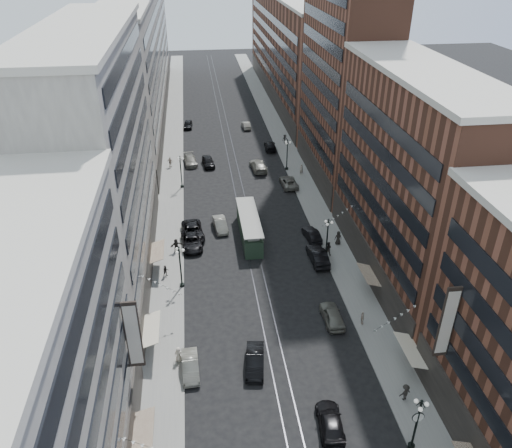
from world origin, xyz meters
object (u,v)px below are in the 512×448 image
pedestrian_2 (166,271)px  pedestrian_5 (176,245)px  car_1 (190,366)px  lamppost_sw_far (180,265)px  car_11 (289,182)px  car_5 (255,361)px  streetcar (249,227)px  pedestrian_extra_0 (338,238)px  car_extra_2 (258,165)px  car_10 (318,256)px  pedestrian_8 (301,169)px  pedestrian_9 (285,139)px  car_2 (192,241)px  car_13 (208,162)px  pedestrian_7 (328,249)px  car_extra_0 (312,235)px  car_12 (270,146)px  car_6 (330,422)px  pedestrian_6 (170,162)px  car_9 (188,124)px  lamppost_se_near (417,422)px  car_14 (246,125)px  lamppost_sw_mid (181,171)px  pedestrian_3 (405,392)px  car_7 (193,231)px  pedestrian_4 (362,318)px  car_8 (190,160)px  pedestrian_1 (178,354)px  car_extra_1 (220,224)px  lamppost_se_far (327,237)px  lamppost_se_mid (287,154)px

pedestrian_2 → pedestrian_5: size_ratio=0.83×
car_1 → lamppost_sw_far: bearing=90.8°
car_11 → car_5: bearing=72.5°
streetcar → pedestrian_extra_0: 12.11m
car_extra_2 → car_10: bearing=93.0°
pedestrian_8 → pedestrian_9: bearing=-109.0°
car_2 → pedestrian_5: size_ratio=3.10×
car_13 → car_extra_2: 9.20m
car_11 → pedestrian_7: 21.18m
car_10 → car_extra_0: bearing=-97.4°
lamppost_sw_far → car_11: lamppost_sw_far is taller
car_1 → car_extra_0: car_1 is taller
car_12 → car_6: bearing=89.3°
car_6 → pedestrian_6: bearing=-70.7°
pedestrian_7 → car_9: bearing=-53.5°
lamppost_se_near → car_14: lamppost_se_near is taller
car_13 → pedestrian_7: size_ratio=2.49×
lamppost_sw_mid → pedestrian_extra_0: bearing=-44.4°
pedestrian_3 → car_13: bearing=-91.1°
car_7 → car_11: bearing=35.4°
pedestrian_4 → car_8: size_ratio=0.29×
car_5 → car_7: (-5.46, 24.99, 0.03)m
lamppost_sw_far → lamppost_sw_mid: (0.00, 27.00, 0.00)m
car_2 → pedestrian_1: (-1.60, -20.88, 0.20)m
pedestrian_1 → pedestrian_8: pedestrian_8 is taller
car_12 → car_8: bearing=22.7°
car_5 → car_extra_0: (10.64, 22.22, -0.07)m
car_extra_1 → pedestrian_3: bearing=-72.1°
pedestrian_2 → car_14: bearing=53.6°
lamppost_se_near → pedestrian_6: (-20.44, 59.57, -2.12)m
car_7 → car_8: car_7 is taller
car_9 → pedestrian_7: size_ratio=2.27×
pedestrian_1 → car_7: (1.81, 23.39, -0.15)m
lamppost_se_near → pedestrian_2: size_ratio=3.68×
pedestrian_5 → streetcar: bearing=-6.0°
pedestrian_2 → car_2: bearing=44.2°
lamppost_se_far → pedestrian_5: size_ratio=3.06×
lamppost_se_mid → car_extra_2: size_ratio=0.93×
pedestrian_1 → car_14: pedestrian_1 is taller
car_9 → car_2: bearing=-86.1°
pedestrian_6 → pedestrian_9: pedestrian_6 is taller
lamppost_se_mid → car_1: 48.82m
streetcar → pedestrian_8: (11.26, 19.04, -0.36)m
car_2 → car_11: size_ratio=1.05×
lamppost_sw_mid → car_9: size_ratio=1.26×
car_9 → pedestrian_9: (19.07, -12.11, 0.28)m
lamppost_se_mid → car_extra_1: lamppost_se_mid is taller
lamppost_se_mid → pedestrian_2: size_ratio=3.68×
lamppost_se_far → car_9: size_ratio=1.26×
car_1 → car_12: car_12 is taller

